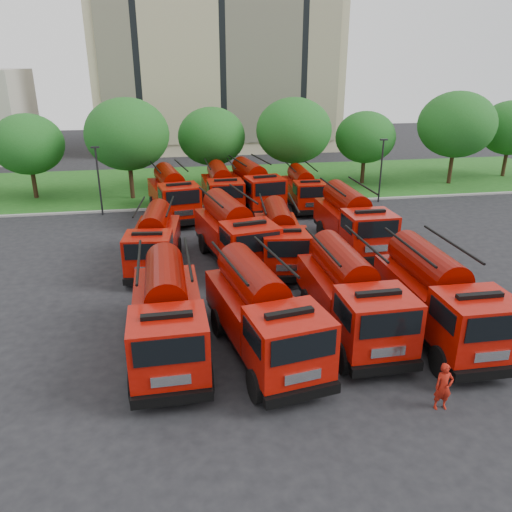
{
  "coord_description": "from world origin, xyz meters",
  "views": [
    {
      "loc": [
        -4.81,
        -20.44,
        10.77
      ],
      "look_at": [
        -0.86,
        2.22,
        1.8
      ],
      "focal_mm": 35.0,
      "sensor_mm": 36.0,
      "label": 1
    }
  ],
  "objects_px": {
    "fire_truck_4": "(154,240)",
    "firefighter_0": "(440,408)",
    "fire_truck_1": "(262,313)",
    "fire_truck_8": "(173,194)",
    "fire_truck_0": "(167,314)",
    "firefighter_4": "(173,310)",
    "fire_truck_5": "(234,232)",
    "firefighter_3": "(392,314)",
    "firefighter_5": "(338,247)",
    "fire_truck_3": "(439,297)",
    "fire_truck_11": "(303,189)",
    "fire_truck_7": "(352,220)",
    "firefighter_1": "(286,381)",
    "fire_truck_9": "(222,189)",
    "fire_truck_2": "(351,295)",
    "fire_truck_6": "(280,237)",
    "fire_truck_10": "(254,186)"
  },
  "relations": [
    {
      "from": "fire_truck_4",
      "to": "fire_truck_9",
      "type": "relative_size",
      "value": 0.96
    },
    {
      "from": "fire_truck_9",
      "to": "fire_truck_8",
      "type": "bearing_deg",
      "value": -163.32
    },
    {
      "from": "firefighter_1",
      "to": "fire_truck_7",
      "type": "bearing_deg",
      "value": 92.84
    },
    {
      "from": "fire_truck_4",
      "to": "firefighter_1",
      "type": "height_order",
      "value": "fire_truck_4"
    },
    {
      "from": "firefighter_4",
      "to": "firefighter_5",
      "type": "distance_m",
      "value": 12.29
    },
    {
      "from": "fire_truck_0",
      "to": "fire_truck_7",
      "type": "relative_size",
      "value": 0.98
    },
    {
      "from": "firefighter_0",
      "to": "firefighter_1",
      "type": "relative_size",
      "value": 1.06
    },
    {
      "from": "firefighter_3",
      "to": "fire_truck_9",
      "type": "bearing_deg",
      "value": -71.59
    },
    {
      "from": "fire_truck_5",
      "to": "fire_truck_4",
      "type": "bearing_deg",
      "value": 167.93
    },
    {
      "from": "fire_truck_0",
      "to": "fire_truck_1",
      "type": "height_order",
      "value": "fire_truck_1"
    },
    {
      "from": "fire_truck_7",
      "to": "fire_truck_10",
      "type": "distance_m",
      "value": 10.86
    },
    {
      "from": "fire_truck_1",
      "to": "firefighter_5",
      "type": "height_order",
      "value": "fire_truck_1"
    },
    {
      "from": "fire_truck_1",
      "to": "fire_truck_4",
      "type": "height_order",
      "value": "fire_truck_1"
    },
    {
      "from": "fire_truck_6",
      "to": "fire_truck_5",
      "type": "bearing_deg",
      "value": 167.31
    },
    {
      "from": "fire_truck_7",
      "to": "firefighter_1",
      "type": "distance_m",
      "value": 14.87
    },
    {
      "from": "fire_truck_5",
      "to": "firefighter_3",
      "type": "bearing_deg",
      "value": -61.85
    },
    {
      "from": "fire_truck_5",
      "to": "firefighter_5",
      "type": "distance_m",
      "value": 7.02
    },
    {
      "from": "fire_truck_4",
      "to": "firefighter_1",
      "type": "distance_m",
      "value": 12.94
    },
    {
      "from": "fire_truck_0",
      "to": "firefighter_3",
      "type": "bearing_deg",
      "value": 8.04
    },
    {
      "from": "fire_truck_4",
      "to": "firefighter_0",
      "type": "distance_m",
      "value": 17.2
    },
    {
      "from": "fire_truck_4",
      "to": "fire_truck_11",
      "type": "distance_m",
      "value": 15.28
    },
    {
      "from": "fire_truck_4",
      "to": "firefighter_0",
      "type": "xyz_separation_m",
      "value": [
        9.49,
        -14.26,
        -1.57
      ]
    },
    {
      "from": "fire_truck_0",
      "to": "firefighter_5",
      "type": "distance_m",
      "value": 14.89
    },
    {
      "from": "fire_truck_0",
      "to": "fire_truck_3",
      "type": "distance_m",
      "value": 11.01
    },
    {
      "from": "fire_truck_1",
      "to": "fire_truck_2",
      "type": "xyz_separation_m",
      "value": [
        3.92,
        0.98,
        -0.0
      ]
    },
    {
      "from": "fire_truck_1",
      "to": "fire_truck_10",
      "type": "distance_m",
      "value": 21.05
    },
    {
      "from": "firefighter_0",
      "to": "fire_truck_8",
      "type": "bearing_deg",
      "value": 113.19
    },
    {
      "from": "firefighter_3",
      "to": "fire_truck_0",
      "type": "bearing_deg",
      "value": 10.08
    },
    {
      "from": "fire_truck_1",
      "to": "fire_truck_8",
      "type": "height_order",
      "value": "fire_truck_1"
    },
    {
      "from": "fire_truck_10",
      "to": "firefighter_5",
      "type": "height_order",
      "value": "fire_truck_10"
    },
    {
      "from": "fire_truck_3",
      "to": "fire_truck_8",
      "type": "distance_m",
      "value": 22.01
    },
    {
      "from": "fire_truck_11",
      "to": "fire_truck_1",
      "type": "bearing_deg",
      "value": -107.28
    },
    {
      "from": "fire_truck_4",
      "to": "fire_truck_5",
      "type": "height_order",
      "value": "fire_truck_5"
    },
    {
      "from": "fire_truck_11",
      "to": "fire_truck_6",
      "type": "bearing_deg",
      "value": -109.22
    },
    {
      "from": "fire_truck_2",
      "to": "firefighter_5",
      "type": "bearing_deg",
      "value": 72.71
    },
    {
      "from": "fire_truck_8",
      "to": "fire_truck_0",
      "type": "bearing_deg",
      "value": -101.51
    },
    {
      "from": "fire_truck_10",
      "to": "firefighter_3",
      "type": "bearing_deg",
      "value": -88.91
    },
    {
      "from": "fire_truck_4",
      "to": "firefighter_3",
      "type": "xyz_separation_m",
      "value": [
        10.69,
        -7.74,
        -1.57
      ]
    },
    {
      "from": "fire_truck_8",
      "to": "firefighter_5",
      "type": "xyz_separation_m",
      "value": [
        9.93,
        -8.5,
        -1.75
      ]
    },
    {
      "from": "fire_truck_8",
      "to": "firefighter_0",
      "type": "distance_m",
      "value": 25.34
    },
    {
      "from": "fire_truck_3",
      "to": "fire_truck_5",
      "type": "height_order",
      "value": "fire_truck_5"
    },
    {
      "from": "fire_truck_0",
      "to": "firefighter_4",
      "type": "relative_size",
      "value": 3.9
    },
    {
      "from": "fire_truck_9",
      "to": "firefighter_0",
      "type": "xyz_separation_m",
      "value": [
        4.55,
        -25.08,
        -1.68
      ]
    },
    {
      "from": "firefighter_3",
      "to": "fire_truck_2",
      "type": "bearing_deg",
      "value": 25.96
    },
    {
      "from": "fire_truck_0",
      "to": "fire_truck_8",
      "type": "relative_size",
      "value": 0.96
    },
    {
      "from": "fire_truck_0",
      "to": "fire_truck_6",
      "type": "xyz_separation_m",
      "value": [
        6.28,
        8.4,
        -0.13
      ]
    },
    {
      "from": "fire_truck_1",
      "to": "fire_truck_2",
      "type": "distance_m",
      "value": 4.04
    },
    {
      "from": "fire_truck_2",
      "to": "fire_truck_4",
      "type": "bearing_deg",
      "value": 131.72
    },
    {
      "from": "fire_truck_9",
      "to": "firefighter_1",
      "type": "bearing_deg",
      "value": -91.59
    },
    {
      "from": "fire_truck_11",
      "to": "firefighter_4",
      "type": "distance_m",
      "value": 19.08
    }
  ]
}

